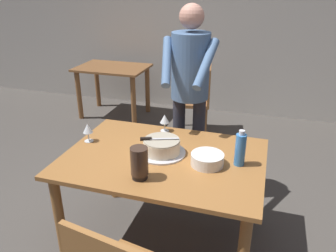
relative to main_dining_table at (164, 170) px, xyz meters
name	(u,v)px	position (x,y,z in m)	size (l,w,h in m)	color
ground_plane	(164,239)	(0.00, 0.00, -0.64)	(14.00, 14.00, 0.00)	#4C4742
back_wall	(228,21)	(0.00, 3.01, 0.71)	(10.00, 0.12, 2.70)	#BCB7AD
main_dining_table	(164,170)	(0.00, 0.00, 0.00)	(1.39, 0.98, 0.75)	#9E6633
cake_on_platter	(162,147)	(-0.02, 0.03, 0.16)	(0.34, 0.34, 0.11)	silver
cake_knife	(151,139)	(-0.09, 0.01, 0.23)	(0.26, 0.11, 0.02)	silver
plate_stack	(207,159)	(0.31, -0.02, 0.15)	(0.22, 0.22, 0.08)	white
wine_glass_near	(165,119)	(-0.12, 0.41, 0.21)	(0.08, 0.08, 0.14)	silver
wine_glass_far	(88,129)	(-0.62, 0.06, 0.21)	(0.08, 0.08, 0.14)	silver
water_bottle	(240,149)	(0.52, 0.04, 0.23)	(0.07, 0.07, 0.25)	#387AC6
hurricane_lamp	(139,163)	(-0.06, -0.31, 0.22)	(0.11, 0.11, 0.21)	black
person_cutting_cake	(190,84)	(0.01, 0.70, 0.44)	(0.47, 0.56, 1.72)	#2D2D38
background_table	(113,78)	(-1.52, 2.31, -0.06)	(1.00, 0.70, 0.74)	brown
background_chair_1	(199,97)	(-0.19, 2.07, -0.15)	(0.51, 0.51, 0.90)	brown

